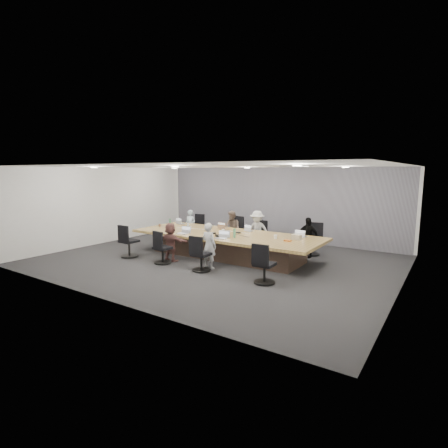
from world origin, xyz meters
The scene contains 39 objects.
floor centered at (0.00, 0.00, 0.00)m, with size 10.00×8.00×0.00m, color #2A2A2D.
ceiling centered at (0.00, 0.00, 2.80)m, with size 10.00×8.00×0.00m, color white.
wall_back centered at (0.00, 4.00, 1.40)m, with size 10.00×2.80×0.00m, color silver.
wall_front centered at (0.00, -4.00, 1.40)m, with size 10.00×2.80×0.00m, color silver.
wall_left centered at (-5.00, 0.00, 1.40)m, with size 8.00×2.80×0.00m, color silver.
wall_right centered at (5.00, 0.00, 1.40)m, with size 8.00×2.80×0.00m, color silver.
curtain centered at (0.00, 3.92, 1.40)m, with size 9.80×0.04×2.80m, color gray.
conference_table centered at (0.00, 0.50, 0.40)m, with size 6.00×2.20×0.74m.
chair_0 centered at (-2.52, 2.20, 0.39)m, with size 0.52×0.52×0.77m, color black, non-canonical shape.
chair_1 centered at (-0.61, 2.20, 0.43)m, with size 0.58×0.58×0.85m, color black, non-canonical shape.
chair_2 centered at (0.38, 2.20, 0.36)m, with size 0.49×0.49×0.72m, color black, non-canonical shape.
chair_3 centered at (2.15, 2.20, 0.43)m, with size 0.58×0.58×0.86m, color black, non-canonical shape.
chair_4 centered at (-2.49, -1.20, 0.42)m, with size 0.57×0.57×0.84m, color black, non-canonical shape.
chair_5 centered at (-1.07, -1.20, 0.38)m, with size 0.52×0.52×0.77m, color black, non-canonical shape.
chair_6 centered at (0.33, -1.20, 0.38)m, with size 0.52×0.52×0.77m, color black, non-canonical shape.
chair_7 centered at (2.22, -1.20, 0.39)m, with size 0.53×0.53×0.79m, color black, non-canonical shape.
person_0 centered at (-2.52, 1.85, 0.60)m, with size 0.44×0.29×1.19m, color silver.
laptop_0 centered at (-2.52, 1.30, 0.75)m, with size 0.31×0.22×0.02m, color #B2B2B7.
person_1 centered at (-0.61, 1.85, 0.64)m, with size 0.62×0.48×1.27m, color brown.
laptop_1 centered at (-0.61, 1.30, 0.75)m, with size 0.33×0.23×0.02m, color #8C6647.
person_2 centered at (0.38, 1.85, 0.67)m, with size 0.87×0.50×1.34m, color #B2B2B2.
laptop_2 centered at (0.38, 1.30, 0.75)m, with size 0.29×0.20×0.02m, color #B2B2B7.
person_3 centered at (2.15, 1.85, 0.63)m, with size 0.74×0.31×1.26m, color black.
laptop_3 centered at (2.15, 1.30, 0.75)m, with size 0.33×0.22×0.02m, color #B2B2B7.
person_5 centered at (-1.07, -0.85, 0.58)m, with size 1.07×0.34×1.16m, color brown.
laptop_5 centered at (-1.07, -0.30, 0.75)m, with size 0.33×0.23×0.02m, color #B2B2B7.
person_6 centered at (0.33, -0.85, 0.63)m, with size 0.46×0.30×1.27m, color #A9AAAE.
laptop_6 centered at (0.33, -0.30, 0.75)m, with size 0.33×0.23×0.02m, color #B2B2B7.
bottle_green_left centered at (-2.65, 0.87, 0.85)m, with size 0.06×0.06×0.22m, color #45825A.
bottle_green_right centered at (0.58, 0.07, 0.87)m, with size 0.07×0.07×0.26m, color #45825A.
bottle_clear centered at (-1.40, 0.36, 0.85)m, with size 0.07×0.07×0.22m, color silver.
cup_white_far centered at (-0.15, 0.58, 0.80)m, with size 0.09×0.09×0.11m, color white.
cup_white_near centered at (1.66, 0.58, 0.79)m, with size 0.09×0.09×0.11m, color white.
mug_brown centered at (-2.65, 0.34, 0.79)m, with size 0.08×0.08×0.10m, color brown.
mic_left centered at (-0.32, 0.28, 0.76)m, with size 0.15×0.10×0.03m, color black.
mic_right centered at (0.28, 0.77, 0.75)m, with size 0.15×0.10×0.03m, color black.
stapler centered at (0.12, -0.13, 0.77)m, with size 0.17×0.04×0.07m, color black.
canvas_bag centered at (2.21, 0.79, 0.81)m, with size 0.26×0.16×0.14m, color tan.
snack_packet centered at (2.10, 0.42, 0.76)m, with size 0.19×0.13×0.04m, color orange.
Camera 1 is at (5.87, -8.43, 2.66)m, focal length 28.00 mm.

